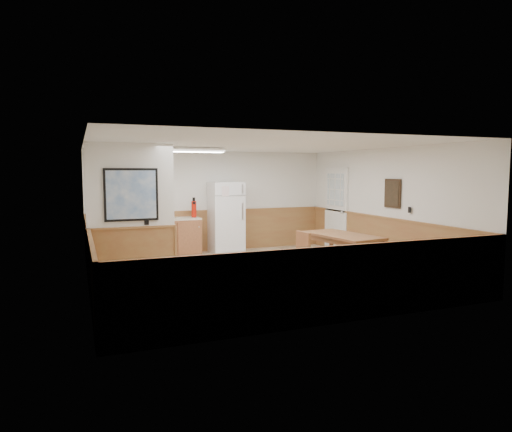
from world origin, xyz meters
name	(u,v)px	position (x,y,z in m)	size (l,w,h in m)	color
ground	(254,276)	(0.00, 0.00, 0.00)	(6.00, 6.00, 0.00)	#C7B38F
ceiling	(254,145)	(0.00, 0.00, 2.50)	(6.00, 6.00, 0.02)	white
back_wall	(211,201)	(0.00, 3.00, 1.25)	(6.00, 0.02, 2.50)	white
right_wall	(384,207)	(3.00, 0.00, 1.25)	(0.02, 6.00, 2.50)	white
left_wall	(86,217)	(-3.00, 0.00, 1.25)	(0.02, 6.00, 2.50)	white
wainscot_back	(211,231)	(0.00, 2.98, 0.50)	(6.00, 0.04, 1.00)	#A07940
wainscot_right	(383,241)	(2.98, 0.00, 0.50)	(0.04, 6.00, 1.00)	#A07940
wainscot_left	(89,261)	(-2.98, 0.00, 0.50)	(0.04, 6.00, 1.00)	#A07940
partition_wall	(131,215)	(-2.25, 0.19, 1.23)	(1.50, 0.20, 2.50)	white
kitchen_counter	(166,237)	(-1.21, 2.68, 0.46)	(2.20, 0.61, 1.00)	#A4603A
exterior_door	(336,209)	(2.96, 1.90, 1.05)	(0.07, 1.02, 2.15)	white
kitchen_window	(124,191)	(-2.10, 2.98, 1.55)	(0.80, 0.04, 1.00)	white
wall_painting	(392,193)	(2.97, -0.30, 1.55)	(0.04, 0.50, 0.60)	#312213
fluorescent_fixture	(196,150)	(-0.80, 1.30, 2.45)	(1.20, 0.30, 0.09)	white
refrigerator	(226,217)	(0.28, 2.63, 0.87)	(0.78, 0.73, 1.74)	white
dining_table	(343,239)	(1.79, -0.28, 0.66)	(1.08, 1.77, 0.75)	#996638
dining_bench	(384,251)	(2.80, -0.31, 0.35)	(0.41, 1.73, 0.45)	#996638
dining_chair	(308,250)	(0.99, -0.31, 0.50)	(0.65, 0.48, 0.85)	#996638
fire_extinguisher	(194,209)	(-0.52, 2.66, 1.11)	(0.12, 0.12, 0.48)	red
soap_bottle	(117,215)	(-2.30, 2.65, 1.01)	(0.07, 0.07, 0.22)	#198C3C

